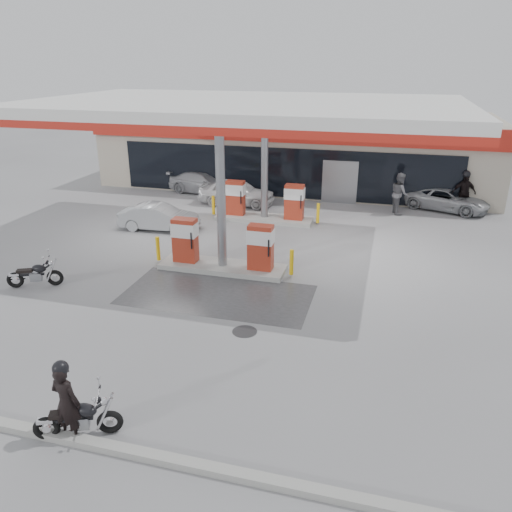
{
  "coord_description": "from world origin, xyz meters",
  "views": [
    {
      "loc": [
        5.48,
        -13.55,
        7.08
      ],
      "look_at": [
        1.61,
        0.64,
        1.2
      ],
      "focal_mm": 35.0,
      "sensor_mm": 36.0,
      "label": 1
    }
  ],
  "objects_px": {
    "main_motorcycle": "(79,419)",
    "hatchback_silver": "(159,217)",
    "biker_main": "(66,402)",
    "attendant": "(400,193)",
    "biker_walking": "(464,193)",
    "pump_island_near": "(222,251)",
    "parked_car_right": "(447,199)",
    "sedan_white": "(237,192)",
    "pump_island_far": "(264,206)",
    "parked_motorcycle": "(36,275)",
    "parked_car_left": "(204,183)"
  },
  "relations": [
    {
      "from": "main_motorcycle",
      "to": "hatchback_silver",
      "type": "bearing_deg",
      "value": 84.45
    },
    {
      "from": "main_motorcycle",
      "to": "biker_main",
      "type": "xyz_separation_m",
      "value": [
        -0.17,
        -0.08,
        0.44
      ]
    },
    {
      "from": "attendant",
      "to": "biker_walking",
      "type": "xyz_separation_m",
      "value": [
        3.0,
        1.0,
        -0.02
      ]
    },
    {
      "from": "main_motorcycle",
      "to": "pump_island_near",
      "type": "bearing_deg",
      "value": 65.86
    },
    {
      "from": "attendant",
      "to": "parked_car_right",
      "type": "height_order",
      "value": "attendant"
    },
    {
      "from": "main_motorcycle",
      "to": "parked_car_right",
      "type": "height_order",
      "value": "parked_car_right"
    },
    {
      "from": "hatchback_silver",
      "to": "biker_main",
      "type": "bearing_deg",
      "value": -166.31
    },
    {
      "from": "hatchback_silver",
      "to": "biker_walking",
      "type": "relative_size",
      "value": 1.77
    },
    {
      "from": "sedan_white",
      "to": "biker_walking",
      "type": "bearing_deg",
      "value": -80.16
    },
    {
      "from": "biker_walking",
      "to": "main_motorcycle",
      "type": "bearing_deg",
      "value": -128.35
    },
    {
      "from": "main_motorcycle",
      "to": "attendant",
      "type": "relative_size",
      "value": 0.83
    },
    {
      "from": "sedan_white",
      "to": "pump_island_far",
      "type": "bearing_deg",
      "value": -135.78
    },
    {
      "from": "main_motorcycle",
      "to": "hatchback_silver",
      "type": "height_order",
      "value": "hatchback_silver"
    },
    {
      "from": "parked_motorcycle",
      "to": "attendant",
      "type": "height_order",
      "value": "attendant"
    },
    {
      "from": "sedan_white",
      "to": "hatchback_silver",
      "type": "xyz_separation_m",
      "value": [
        -2.1,
        -4.72,
        -0.1
      ]
    },
    {
      "from": "attendant",
      "to": "pump_island_far",
      "type": "bearing_deg",
      "value": 99.88
    },
    {
      "from": "sedan_white",
      "to": "parked_car_left",
      "type": "relative_size",
      "value": 0.96
    },
    {
      "from": "pump_island_near",
      "to": "sedan_white",
      "type": "xyz_separation_m",
      "value": [
        -2.03,
        8.2,
        -0.05
      ]
    },
    {
      "from": "attendant",
      "to": "hatchback_silver",
      "type": "xyz_separation_m",
      "value": [
        -10.12,
        -5.32,
        -0.42
      ]
    },
    {
      "from": "biker_walking",
      "to": "parked_car_left",
      "type": "bearing_deg",
      "value": 166.66
    },
    {
      "from": "pump_island_near",
      "to": "pump_island_far",
      "type": "relative_size",
      "value": 1.0
    },
    {
      "from": "pump_island_near",
      "to": "main_motorcycle",
      "type": "height_order",
      "value": "pump_island_near"
    },
    {
      "from": "parked_motorcycle",
      "to": "parked_car_right",
      "type": "xyz_separation_m",
      "value": [
        13.8,
        12.98,
        0.14
      ]
    },
    {
      "from": "parked_car_right",
      "to": "parked_motorcycle",
      "type": "bearing_deg",
      "value": 152.98
    },
    {
      "from": "parked_car_left",
      "to": "hatchback_silver",
      "type": "bearing_deg",
      "value": -167.25
    },
    {
      "from": "main_motorcycle",
      "to": "parked_motorcycle",
      "type": "bearing_deg",
      "value": 109.26
    },
    {
      "from": "pump_island_far",
      "to": "parked_car_left",
      "type": "xyz_separation_m",
      "value": [
        -4.5,
        4.0,
        -0.12
      ]
    },
    {
      "from": "biker_main",
      "to": "sedan_white",
      "type": "distance_m",
      "value": 17.16
    },
    {
      "from": "attendant",
      "to": "parked_car_right",
      "type": "xyz_separation_m",
      "value": [
        2.32,
        1.2,
        -0.44
      ]
    },
    {
      "from": "pump_island_near",
      "to": "parked_car_left",
      "type": "distance_m",
      "value": 10.97
    },
    {
      "from": "sedan_white",
      "to": "attendant",
      "type": "height_order",
      "value": "attendant"
    },
    {
      "from": "parked_motorcycle",
      "to": "parked_car_left",
      "type": "distance_m",
      "value": 13.02
    },
    {
      "from": "parked_motorcycle",
      "to": "sedan_white",
      "type": "distance_m",
      "value": 11.71
    },
    {
      "from": "main_motorcycle",
      "to": "biker_main",
      "type": "distance_m",
      "value": 0.48
    },
    {
      "from": "hatchback_silver",
      "to": "parked_motorcycle",
      "type": "bearing_deg",
      "value": 164.07
    },
    {
      "from": "pump_island_far",
      "to": "biker_main",
      "type": "bearing_deg",
      "value": -90.68
    },
    {
      "from": "parked_motorcycle",
      "to": "attendant",
      "type": "relative_size",
      "value": 0.86
    },
    {
      "from": "parked_motorcycle",
      "to": "biker_walking",
      "type": "distance_m",
      "value": 19.32
    },
    {
      "from": "parked_car_left",
      "to": "parked_car_right",
      "type": "relative_size",
      "value": 1.02
    },
    {
      "from": "sedan_white",
      "to": "hatchback_silver",
      "type": "relative_size",
      "value": 1.13
    },
    {
      "from": "main_motorcycle",
      "to": "sedan_white",
      "type": "height_order",
      "value": "sedan_white"
    },
    {
      "from": "pump_island_far",
      "to": "biker_walking",
      "type": "xyz_separation_m",
      "value": [
        9.0,
        3.8,
        0.26
      ]
    },
    {
      "from": "pump_island_near",
      "to": "parked_motorcycle",
      "type": "bearing_deg",
      "value": -151.48
    },
    {
      "from": "pump_island_near",
      "to": "parked_motorcycle",
      "type": "xyz_separation_m",
      "value": [
        -5.48,
        -2.98,
        -0.3
      ]
    },
    {
      "from": "sedan_white",
      "to": "biker_walking",
      "type": "height_order",
      "value": "biker_walking"
    },
    {
      "from": "sedan_white",
      "to": "hatchback_silver",
      "type": "distance_m",
      "value": 5.16
    },
    {
      "from": "parked_motorcycle",
      "to": "parked_car_left",
      "type": "bearing_deg",
      "value": 61.73
    },
    {
      "from": "pump_island_far",
      "to": "sedan_white",
      "type": "distance_m",
      "value": 2.99
    },
    {
      "from": "hatchback_silver",
      "to": "parked_car_left",
      "type": "relative_size",
      "value": 0.85
    },
    {
      "from": "biker_walking",
      "to": "pump_island_far",
      "type": "bearing_deg",
      "value": -169.6
    }
  ]
}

